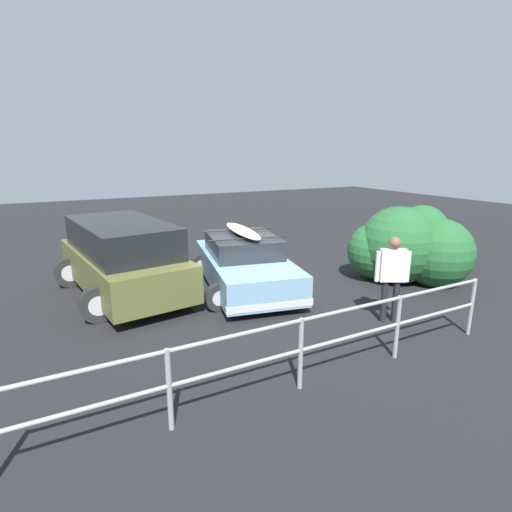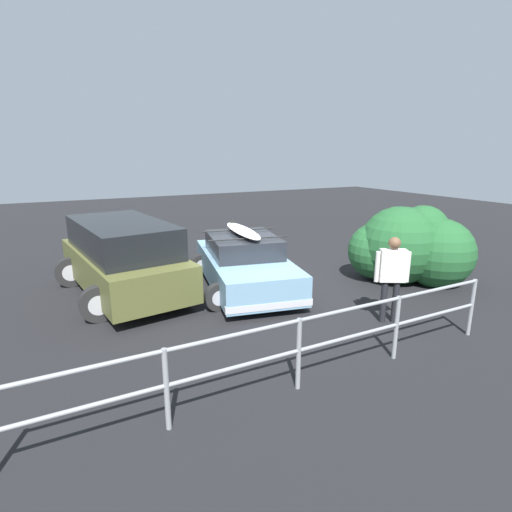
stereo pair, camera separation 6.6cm
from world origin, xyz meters
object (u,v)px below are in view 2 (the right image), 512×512
at_px(sedan_car, 245,263).
at_px(bush_near_left, 406,246).
at_px(suv_car, 123,257).
at_px(person_bystander, 392,272).

distance_m(sedan_car, bush_near_left, 4.18).
distance_m(suv_car, bush_near_left, 7.03).
bearing_deg(person_bystander, bush_near_left, -142.49).
distance_m(person_bystander, bush_near_left, 2.87).
xyz_separation_m(sedan_car, bush_near_left, (-3.91, 1.44, 0.31)).
height_order(suv_car, person_bystander, suv_car).
bearing_deg(person_bystander, suv_car, -43.06).
xyz_separation_m(suv_car, bush_near_left, (-6.63, 2.33, 0.03)).
relative_size(sedan_car, bush_near_left, 1.62).
relative_size(suv_car, bush_near_left, 1.72).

